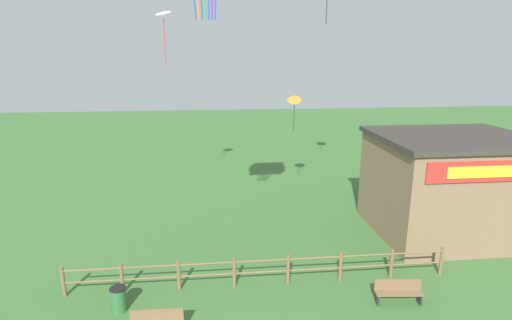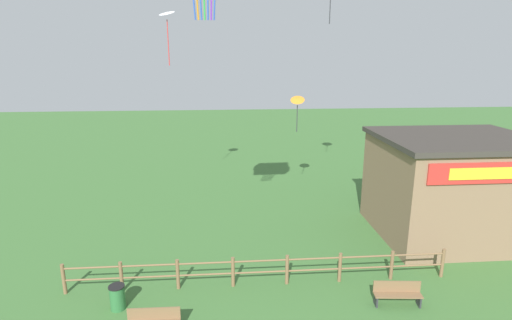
{
  "view_description": "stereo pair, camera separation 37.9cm",
  "coord_description": "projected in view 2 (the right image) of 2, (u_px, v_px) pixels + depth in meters",
  "views": [
    {
      "loc": [
        -1.66,
        -6.35,
        8.75
      ],
      "look_at": [
        0.0,
        9.5,
        4.56
      ],
      "focal_mm": 28.0,
      "sensor_mm": 36.0,
      "label": 1
    },
    {
      "loc": [
        -1.29,
        -6.38,
        8.75
      ],
      "look_at": [
        0.0,
        9.5,
        4.56
      ],
      "focal_mm": 28.0,
      "sensor_mm": 36.0,
      "label": 2
    }
  ],
  "objects": [
    {
      "name": "trash_bin",
      "position": [
        117.0,
        297.0,
        14.11
      ],
      "size": [
        0.57,
        0.57,
        0.91
      ],
      "color": "#2D6B38",
      "rests_on": "ground_plane"
    },
    {
      "name": "seaside_building",
      "position": [
        453.0,
        186.0,
        19.64
      ],
      "size": [
        7.32,
        6.18,
        5.01
      ],
      "color": "#84664C",
      "rests_on": "ground_plane"
    },
    {
      "name": "kite_white_delta",
      "position": [
        167.0,
        16.0,
        21.85
      ],
      "size": [
        1.23,
        1.23,
        2.99
      ],
      "color": "white"
    },
    {
      "name": "kite_orange_delta",
      "position": [
        297.0,
        101.0,
        23.44
      ],
      "size": [
        0.97,
        0.91,
        2.15
      ],
      "color": "orange"
    },
    {
      "name": "park_bench_by_building",
      "position": [
        397.0,
        293.0,
        14.35
      ],
      "size": [
        1.73,
        0.56,
        0.88
      ],
      "color": "brown",
      "rests_on": "ground_plane"
    },
    {
      "name": "wooden_fence",
      "position": [
        260.0,
        269.0,
        15.53
      ],
      "size": [
        14.97,
        0.14,
        1.22
      ],
      "color": "brown",
      "rests_on": "ground_plane"
    }
  ]
}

